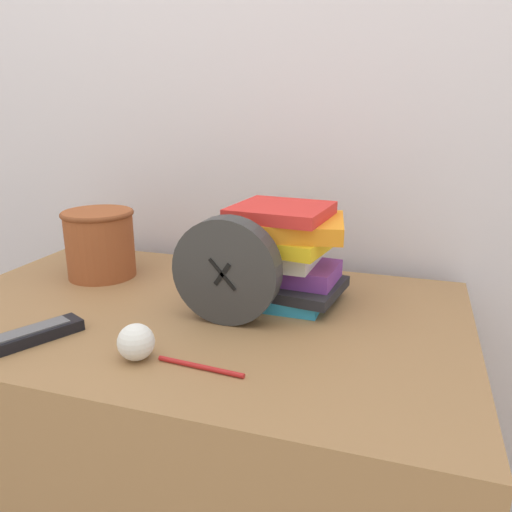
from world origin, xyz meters
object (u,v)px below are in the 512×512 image
(tv_remote, at_px, (30,336))
(book_stack, at_px, (281,253))
(desk_clock, at_px, (226,271))
(crumpled_paper_ball, at_px, (134,342))
(pen, at_px, (200,367))
(basket, at_px, (100,241))

(tv_remote, bearing_deg, book_stack, 42.53)
(desk_clock, xyz_separation_m, crumpled_paper_ball, (-0.09, -0.18, -0.07))
(desk_clock, relative_size, pen, 1.36)
(book_stack, bearing_deg, desk_clock, -113.61)
(crumpled_paper_ball, bearing_deg, tv_remote, -179.43)
(book_stack, height_order, pen, book_stack)
(book_stack, relative_size, crumpled_paper_ball, 4.45)
(basket, xyz_separation_m, crumpled_paper_ball, (0.29, -0.34, -0.05))
(tv_remote, xyz_separation_m, pen, (0.32, 0.00, -0.01))
(tv_remote, relative_size, pen, 1.22)
(tv_remote, distance_m, crumpled_paper_ball, 0.21)
(basket, bearing_deg, desk_clock, -22.30)
(desk_clock, distance_m, basket, 0.41)
(tv_remote, distance_m, pen, 0.32)
(desk_clock, xyz_separation_m, tv_remote, (-0.29, -0.18, -0.09))
(basket, height_order, crumpled_paper_ball, basket)
(book_stack, bearing_deg, basket, 178.68)
(desk_clock, distance_m, crumpled_paper_ball, 0.21)
(basket, bearing_deg, tv_remote, -75.94)
(basket, distance_m, tv_remote, 0.36)
(crumpled_paper_ball, bearing_deg, pen, 0.85)
(desk_clock, xyz_separation_m, basket, (-0.38, 0.16, -0.02))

